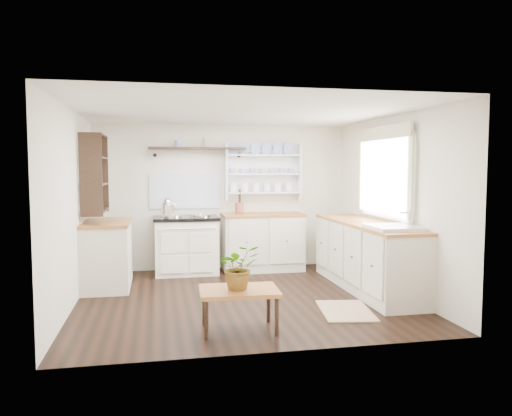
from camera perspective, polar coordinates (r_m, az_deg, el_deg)
name	(u,v)px	position (r m, az deg, el deg)	size (l,w,h in m)	color
floor	(242,297)	(6.35, -1.61, -10.16)	(4.00, 3.80, 0.01)	black
wall_back	(222,197)	(8.03, -3.89, 1.26)	(4.00, 0.02, 2.30)	beige
wall_right	(392,204)	(6.78, 15.28, 0.49)	(0.02, 3.80, 2.30)	beige
wall_left	(71,208)	(6.15, -20.34, -0.05)	(0.02, 3.80, 2.30)	beige
ceiling	(242,112)	(6.18, -1.65, 10.95)	(4.00, 3.80, 0.01)	white
window	(384,172)	(6.88, 14.41, 4.02)	(0.08, 1.55, 1.22)	white
aga_cooker	(186,245)	(7.72, -7.97, -4.16)	(0.98, 0.68, 0.91)	white
back_cabinets	(262,241)	(7.91, 0.74, -3.81)	(1.27, 0.63, 0.90)	beige
right_cabinets	(366,255)	(6.83, 12.51, -5.27)	(0.62, 2.43, 0.90)	beige
belfast_sink	(393,237)	(6.10, 15.41, -3.26)	(0.55, 0.60, 0.45)	white
left_cabinets	(107,253)	(7.08, -16.62, -5.00)	(0.62, 1.13, 0.90)	beige
plate_rack	(262,172)	(8.09, 0.71, 4.17)	(1.20, 0.22, 0.90)	white
high_shelf	(197,149)	(7.86, -6.72, 6.70)	(1.50, 0.29, 0.16)	black
left_shelving	(95,173)	(7.00, -17.97, 3.83)	(0.28, 0.80, 1.05)	black
kettle	(167,206)	(7.52, -10.10, 0.18)	(0.19, 0.19, 0.23)	silver
utensil_crock	(239,208)	(7.86, -1.93, 0.01)	(0.13, 0.13, 0.15)	#974C37
center_table	(239,293)	(5.02, -1.95, -9.73)	(0.80, 0.59, 0.42)	brown
potted_plant	(239,267)	(4.96, -1.96, -6.72)	(0.40, 0.35, 0.45)	#3F7233
floor_rug	(346,311)	(5.83, 10.20, -11.49)	(0.55, 0.85, 0.02)	#8A6950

